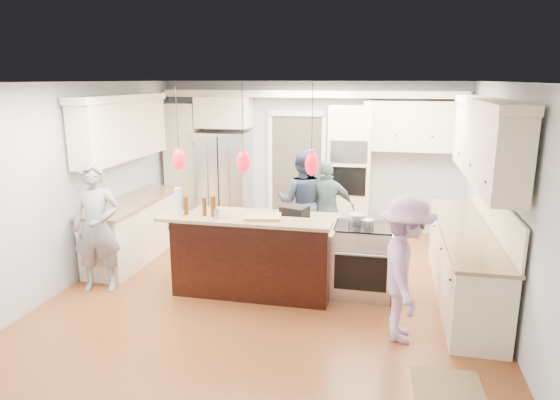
# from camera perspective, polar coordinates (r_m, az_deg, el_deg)

# --- Properties ---
(ground_plane) EXTENTS (6.00, 6.00, 0.00)m
(ground_plane) POSITION_cam_1_polar(r_m,az_deg,el_deg) (6.75, -0.64, -10.22)
(ground_plane) COLOR #955428
(ground_plane) RESTS_ON ground
(room_shell) EXTENTS (5.54, 6.04, 2.72)m
(room_shell) POSITION_cam_1_polar(r_m,az_deg,el_deg) (6.24, -0.68, 5.23)
(room_shell) COLOR #B2BCC6
(room_shell) RESTS_ON ground
(refrigerator) EXTENTS (0.90, 0.70, 1.80)m
(refrigerator) POSITION_cam_1_polar(r_m,az_deg,el_deg) (9.32, -6.35, 2.24)
(refrigerator) COLOR #B7B7BC
(refrigerator) RESTS_ON ground
(oven_column) EXTENTS (0.72, 0.69, 2.30)m
(oven_column) POSITION_cam_1_polar(r_m,az_deg,el_deg) (8.85, 7.96, 3.23)
(oven_column) COLOR #F7E7C8
(oven_column) RESTS_ON ground
(back_upper_cabinets) EXTENTS (5.30, 0.61, 2.54)m
(back_upper_cabinets) POSITION_cam_1_polar(r_m,az_deg,el_deg) (9.10, -1.39, 6.94)
(back_upper_cabinets) COLOR #F7E7C8
(back_upper_cabinets) RESTS_ON ground
(right_counter_run) EXTENTS (0.64, 3.10, 2.51)m
(right_counter_run) POSITION_cam_1_polar(r_m,az_deg,el_deg) (6.62, 21.06, -1.96)
(right_counter_run) COLOR #F7E7C8
(right_counter_run) RESTS_ON ground
(left_cabinets) EXTENTS (0.64, 2.30, 2.51)m
(left_cabinets) POSITION_cam_1_polar(r_m,az_deg,el_deg) (8.00, -16.68, 0.97)
(left_cabinets) COLOR #F7E7C8
(left_cabinets) RESTS_ON ground
(kitchen_island) EXTENTS (2.10, 1.46, 1.12)m
(kitchen_island) POSITION_cam_1_polar(r_m,az_deg,el_deg) (6.69, -2.58, -5.97)
(kitchen_island) COLOR black
(kitchen_island) RESTS_ON ground
(island_range) EXTENTS (0.82, 0.71, 0.92)m
(island_range) POSITION_cam_1_polar(r_m,az_deg,el_deg) (6.58, 9.62, -6.80)
(island_range) COLOR #B7B7BC
(island_range) RESTS_ON ground
(pendant_lights) EXTENTS (1.75, 0.15, 1.03)m
(pendant_lights) POSITION_cam_1_polar(r_m,az_deg,el_deg) (5.82, -4.21, 4.43)
(pendant_lights) COLOR black
(pendant_lights) RESTS_ON ground
(person_bar_end) EXTENTS (0.70, 0.55, 1.71)m
(person_bar_end) POSITION_cam_1_polar(r_m,az_deg,el_deg) (6.92, -20.22, -2.97)
(person_bar_end) COLOR gray
(person_bar_end) RESTS_ON ground
(person_far_left) EXTENTS (0.82, 0.64, 1.67)m
(person_far_left) POSITION_cam_1_polar(r_m,az_deg,el_deg) (7.90, 2.60, -0.27)
(person_far_left) COLOR navy
(person_far_left) RESTS_ON ground
(person_far_right) EXTENTS (0.94, 0.57, 1.50)m
(person_far_right) POSITION_cam_1_polar(r_m,az_deg,el_deg) (7.87, 5.37, -0.98)
(person_far_right) COLOR slate
(person_far_right) RESTS_ON ground
(person_range_side) EXTENTS (0.62, 1.04, 1.58)m
(person_range_side) POSITION_cam_1_polar(r_m,az_deg,el_deg) (5.45, 14.10, -7.70)
(person_range_side) COLOR #BA90C1
(person_range_side) RESTS_ON ground
(floor_rug) EXTENTS (0.67, 0.95, 0.01)m
(floor_rug) POSITION_cam_1_polar(r_m,az_deg,el_deg) (4.95, 18.94, -20.61)
(floor_rug) COLOR olive
(floor_rug) RESTS_ON ground
(water_bottle) EXTENTS (0.08, 0.08, 0.34)m
(water_bottle) POSITION_cam_1_polar(r_m,az_deg,el_deg) (6.14, -11.55, -0.21)
(water_bottle) COLOR silver
(water_bottle) RESTS_ON kitchen_island
(beer_bottle_a) EXTENTS (0.07, 0.07, 0.22)m
(beer_bottle_a) POSITION_cam_1_polar(r_m,az_deg,el_deg) (6.19, -10.69, -0.65)
(beer_bottle_a) COLOR #4F300E
(beer_bottle_a) RESTS_ON kitchen_island
(beer_bottle_b) EXTENTS (0.07, 0.07, 0.26)m
(beer_bottle_b) POSITION_cam_1_polar(r_m,az_deg,el_deg) (6.03, -7.65, -0.73)
(beer_bottle_b) COLOR #4F300E
(beer_bottle_b) RESTS_ON kitchen_island
(beer_bottle_c) EXTENTS (0.07, 0.07, 0.22)m
(beer_bottle_c) POSITION_cam_1_polar(r_m,az_deg,el_deg) (6.10, -8.65, -0.75)
(beer_bottle_c) COLOR #4F300E
(beer_bottle_c) RESTS_ON kitchen_island
(drink_can) EXTENTS (0.08, 0.08, 0.12)m
(drink_can) POSITION_cam_1_polar(r_m,az_deg,el_deg) (5.95, -7.26, -1.60)
(drink_can) COLOR #B7B7BC
(drink_can) RESTS_ON kitchen_island
(cutting_board) EXTENTS (0.47, 0.37, 0.03)m
(cutting_board) POSITION_cam_1_polar(r_m,az_deg,el_deg) (5.95, -1.95, -1.93)
(cutting_board) COLOR tan
(cutting_board) RESTS_ON kitchen_island
(pot_large) EXTENTS (0.22, 0.22, 0.13)m
(pot_large) POSITION_cam_1_polar(r_m,az_deg,el_deg) (6.49, 8.80, -2.14)
(pot_large) COLOR #B7B7BC
(pot_large) RESTS_ON island_range
(pot_small) EXTENTS (0.18, 0.18, 0.09)m
(pot_small) POSITION_cam_1_polar(r_m,az_deg,el_deg) (6.41, 9.93, -2.58)
(pot_small) COLOR #B7B7BC
(pot_small) RESTS_ON island_range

